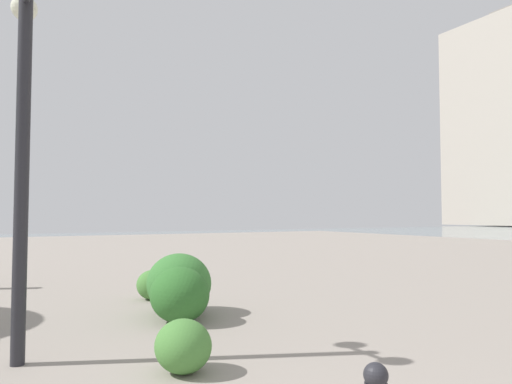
# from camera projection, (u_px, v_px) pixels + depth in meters

# --- Properties ---
(lamppost) EXTENTS (0.98, 0.28, 3.96)m
(lamppost) POSITION_uv_depth(u_px,v_px,m) (24.00, 106.00, 4.90)
(lamppost) COLOR #232328
(lamppost) RESTS_ON ground
(shrub_low) EXTENTS (0.62, 0.56, 0.53)m
(shrub_low) POSITION_uv_depth(u_px,v_px,m) (152.00, 285.00, 8.48)
(shrub_low) COLOR #477F38
(shrub_low) RESTS_ON ground
(shrub_round) EXTENTS (1.08, 0.98, 0.92)m
(shrub_round) POSITION_uv_depth(u_px,v_px,m) (179.00, 283.00, 7.28)
(shrub_round) COLOR #387533
(shrub_round) RESTS_ON ground
(shrub_wide) EXTENTS (0.92, 0.83, 0.78)m
(shrub_wide) POSITION_uv_depth(u_px,v_px,m) (180.00, 295.00, 6.67)
(shrub_wide) COLOR #2D6628
(shrub_wide) RESTS_ON ground
(shrub_tall) EXTENTS (0.60, 0.54, 0.51)m
(shrub_tall) POSITION_uv_depth(u_px,v_px,m) (183.00, 346.00, 4.54)
(shrub_tall) COLOR #477F38
(shrub_tall) RESTS_ON ground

